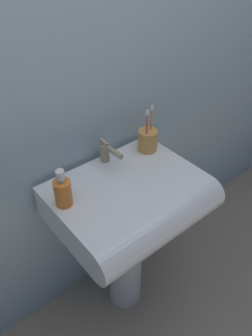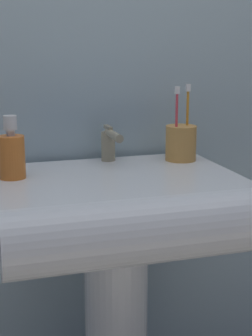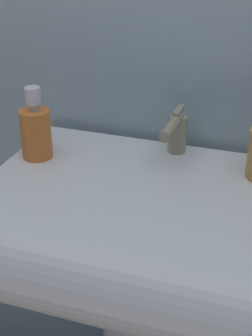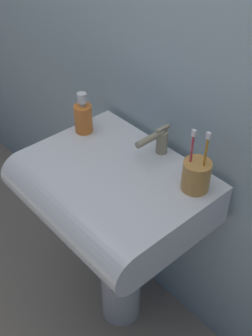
# 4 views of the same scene
# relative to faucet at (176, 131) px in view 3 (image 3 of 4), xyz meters

# --- Properties ---
(sink_basin) EXTENTS (0.59, 0.47, 0.15)m
(sink_basin) POSITION_rel_faucet_xyz_m (-0.03, -0.20, -0.13)
(sink_basin) COLOR white
(sink_basin) RESTS_ON sink_pedestal
(faucet) EXTENTS (0.04, 0.14, 0.10)m
(faucet) POSITION_rel_faucet_xyz_m (0.00, 0.00, 0.00)
(faucet) COLOR tan
(faucet) RESTS_ON sink_basin
(soap_bottle) EXTENTS (0.06, 0.06, 0.15)m
(soap_bottle) POSITION_rel_faucet_xyz_m (-0.27, -0.10, 0.00)
(soap_bottle) COLOR orange
(soap_bottle) RESTS_ON sink_basin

